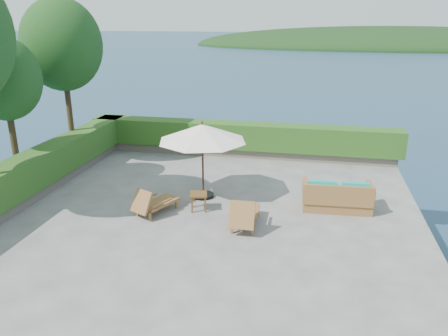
% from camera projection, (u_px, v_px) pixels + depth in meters
% --- Properties ---
extents(ground, '(12.00, 12.00, 0.00)m').
position_uv_depth(ground, '(208.00, 212.00, 12.55)').
color(ground, gray).
rests_on(ground, ground).
extents(foundation, '(12.00, 12.00, 3.00)m').
position_uv_depth(foundation, '(209.00, 259.00, 13.05)').
color(foundation, '#585045').
rests_on(foundation, ocean).
extents(ocean, '(600.00, 600.00, 0.00)m').
position_uv_depth(ocean, '(209.00, 300.00, 13.52)').
color(ocean, navy).
rests_on(ocean, ground).
extents(offshore_island, '(126.00, 57.60, 12.60)m').
position_uv_depth(offshore_island, '(389.00, 47.00, 138.39)').
color(offshore_island, black).
rests_on(offshore_island, ocean).
extents(planter_wall_far, '(12.00, 0.60, 0.36)m').
position_uv_depth(planter_wall_far, '(241.00, 152.00, 17.68)').
color(planter_wall_far, '#6E6558').
rests_on(planter_wall_far, ground).
extents(planter_wall_left, '(0.60, 12.00, 0.36)m').
position_uv_depth(planter_wall_left, '(33.00, 192.00, 13.57)').
color(planter_wall_left, '#6E6558').
rests_on(planter_wall_left, ground).
extents(hedge_far, '(12.40, 0.90, 1.00)m').
position_uv_depth(hedge_far, '(241.00, 135.00, 17.46)').
color(hedge_far, '#224915').
rests_on(hedge_far, planter_wall_far).
extents(hedge_left, '(0.90, 12.40, 1.00)m').
position_uv_depth(hedge_left, '(30.00, 171.00, 13.36)').
color(hedge_left, '#224915').
rests_on(hedge_left, planter_wall_left).
extents(tree_mid, '(2.20, 2.20, 4.83)m').
position_uv_depth(tree_mid, '(4.00, 79.00, 13.10)').
color(tree_mid, '#3B2C17').
rests_on(tree_mid, ground).
extents(tree_far, '(2.80, 2.80, 6.03)m').
position_uv_depth(tree_far, '(62.00, 45.00, 15.25)').
color(tree_far, '#3B2C17').
rests_on(tree_far, ground).
extents(patio_umbrella, '(3.00, 3.00, 2.42)m').
position_uv_depth(patio_umbrella, '(202.00, 133.00, 12.98)').
color(patio_umbrella, black).
rests_on(patio_umbrella, ground).
extents(lounge_left, '(1.14, 1.53, 0.82)m').
position_uv_depth(lounge_left, '(154.00, 202.00, 12.36)').
color(lounge_left, '#9C6B38').
rests_on(lounge_left, ground).
extents(lounge_right, '(0.74, 1.58, 0.91)m').
position_uv_depth(lounge_right, '(245.00, 214.00, 11.55)').
color(lounge_right, '#9C6B38').
rests_on(lounge_right, ground).
extents(side_table, '(0.59, 0.59, 0.52)m').
position_uv_depth(side_table, '(199.00, 196.00, 12.57)').
color(side_table, brown).
rests_on(side_table, ground).
extents(wicker_loveseat, '(2.02, 1.12, 0.96)m').
position_uv_depth(wicker_loveseat, '(337.00, 197.00, 12.62)').
color(wicker_loveseat, '#9C6B38').
rests_on(wicker_loveseat, ground).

